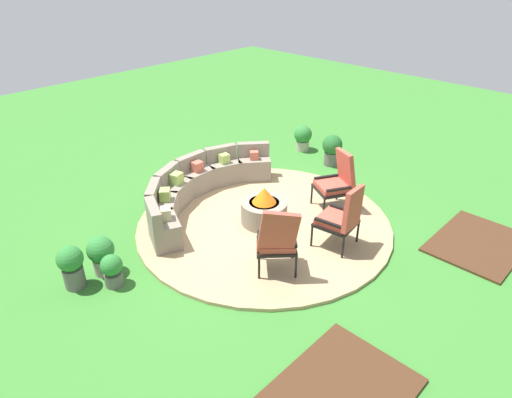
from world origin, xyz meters
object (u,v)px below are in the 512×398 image
lounge_chair_front_right (342,217)px  potted_plant_4 (112,269)px  lounge_chair_front_left (277,240)px  potted_plant_3 (332,148)px  fire_pit (264,209)px  potted_plant_1 (101,253)px  potted_plant_2 (303,137)px  potted_plant_0 (71,265)px  curved_stone_bench (198,187)px  lounge_chair_back_left (337,180)px

lounge_chair_front_right → potted_plant_4: lounge_chair_front_right is taller
lounge_chair_front_left → potted_plant_3: size_ratio=1.64×
fire_pit → lounge_chair_front_right: size_ratio=0.74×
potted_plant_3 → potted_plant_1: bearing=178.2°
lounge_chair_front_right → potted_plant_2: (2.88, 3.09, -0.28)m
potted_plant_0 → potted_plant_1: size_ratio=1.08×
curved_stone_bench → potted_plant_3: 3.39m
potted_plant_3 → potted_plant_4: 5.74m
fire_pit → lounge_chair_back_left: 1.49m
lounge_chair_back_left → potted_plant_1: bearing=98.9°
fire_pit → lounge_chair_front_left: bearing=-129.5°
potted_plant_1 → potted_plant_2: bearing=8.1°
potted_plant_0 → potted_plant_4: (0.41, -0.39, -0.11)m
lounge_chair_front_right → potted_plant_0: (-3.49, 2.27, -0.23)m
lounge_chair_front_left → potted_plant_4: 2.46m
lounge_chair_front_left → potted_plant_4: size_ratio=2.26×
potted_plant_0 → potted_plant_3: (6.15, -0.20, 0.01)m
potted_plant_0 → potted_plant_2: size_ratio=1.10×
lounge_chair_back_left → potted_plant_3: lounge_chair_back_left is taller
fire_pit → potted_plant_4: size_ratio=1.60×
lounge_chair_front_right → lounge_chair_back_left: bearing=30.2°
lounge_chair_back_left → potted_plant_1: 4.30m
curved_stone_bench → lounge_chair_front_right: size_ratio=3.13×
curved_stone_bench → lounge_chair_front_left: bearing=-103.0°
curved_stone_bench → potted_plant_4: bearing=-158.3°
curved_stone_bench → lounge_chair_back_left: (1.64, -2.06, 0.26)m
curved_stone_bench → lounge_chair_front_left: lounge_chair_front_left is taller
curved_stone_bench → lounge_chair_front_left: size_ratio=3.00×
potted_plant_2 → potted_plant_3: (-0.22, -1.02, 0.06)m
fire_pit → lounge_chair_back_left: lounge_chair_back_left is taller
lounge_chair_front_left → potted_plant_1: 2.67m
lounge_chair_back_left → potted_plant_4: lounge_chair_back_left is taller
lounge_chair_back_left → potted_plant_0: 4.73m
potted_plant_0 → potted_plant_3: 6.15m
lounge_chair_back_left → lounge_chair_front_right: bearing=157.2°
lounge_chair_front_left → potted_plant_0: lounge_chair_front_left is taller
lounge_chair_front_right → potted_plant_1: size_ratio=1.76×
lounge_chair_back_left → lounge_chair_front_left: bearing=131.1°
fire_pit → potted_plant_3: (2.97, 0.65, 0.08)m
lounge_chair_back_left → potted_plant_2: bearing=-10.6°
lounge_chair_front_right → fire_pit: bearing=94.2°
lounge_chair_front_right → potted_plant_3: lounge_chair_front_right is taller
fire_pit → lounge_chair_front_left: 1.48m
lounge_chair_front_right → potted_plant_2: bearing=38.8°
potted_plant_0 → curved_stone_bench: bearing=11.6°
fire_pit → lounge_chair_back_left: (1.31, -0.62, 0.31)m
fire_pit → potted_plant_3: 3.04m
curved_stone_bench → lounge_chair_front_left: 2.63m
curved_stone_bench → lounge_chair_back_left: size_ratio=3.05×
potted_plant_1 → potted_plant_0: bearing=177.4°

